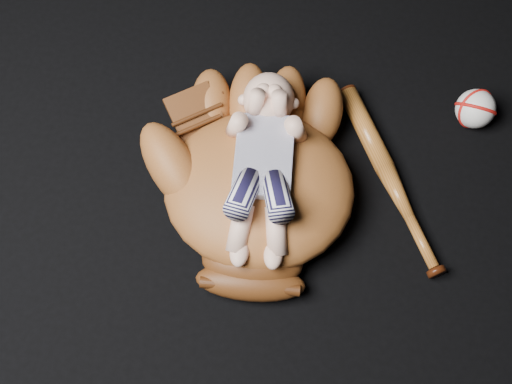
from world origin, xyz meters
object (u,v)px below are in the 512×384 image
(baseball_bat, at_px, (390,178))
(baseball, at_px, (475,109))
(baseball_glove, at_px, (259,184))
(newborn_baby, at_px, (263,170))

(baseball_bat, xyz_separation_m, baseball, (0.17, 0.17, 0.02))
(baseball_glove, bearing_deg, newborn_baby, 30.04)
(baseball_bat, bearing_deg, baseball, 44.71)
(baseball_bat, height_order, baseball, baseball)
(baseball_glove, xyz_separation_m, newborn_baby, (0.01, 0.00, 0.05))
(baseball_bat, distance_m, baseball, 0.24)
(baseball_glove, bearing_deg, baseball, 28.21)
(baseball_glove, relative_size, newborn_baby, 1.38)
(baseball_bat, bearing_deg, baseball_glove, -164.98)
(newborn_baby, bearing_deg, baseball, 27.58)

